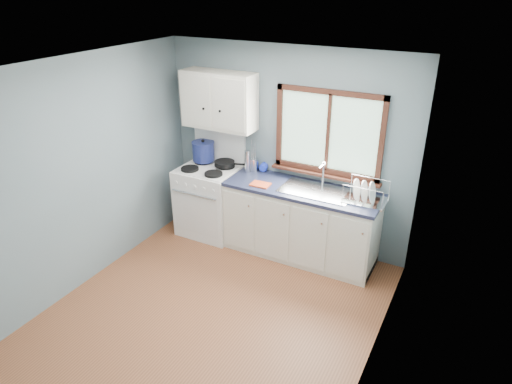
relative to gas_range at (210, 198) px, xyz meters
The scene contains 19 objects.
floor 1.82m from the gas_range, 57.18° to the right, with size 3.20×3.60×0.02m, color brown.
ceiling 2.67m from the gas_range, 57.18° to the right, with size 3.20×3.60×0.02m, color white.
wall_back 1.26m from the gas_range, 19.54° to the left, with size 3.20×0.02×2.50m, color slate.
wall_front 3.50m from the gas_range, 73.86° to the right, with size 3.20×0.02×2.50m, color slate.
wall_left 1.78m from the gas_range, 114.14° to the right, with size 0.02×3.60×2.50m, color slate.
wall_right 3.05m from the gas_range, 29.91° to the right, with size 0.02×3.60×2.50m, color slate.
gas_range is the anchor object (origin of this frame).
base_cabinets 1.31m from the gas_range, ahead, with size 1.85×0.60×0.88m.
countertop 1.37m from the gas_range, ahead, with size 1.89×0.64×0.04m, color #191F36.
sink 1.53m from the gas_range, ahead, with size 0.84×0.46×0.44m.
window 1.81m from the gas_range, 11.37° to the left, with size 1.36×0.10×1.03m.
upper_cabinets 1.32m from the gas_range, 56.70° to the left, with size 0.95×0.35×0.70m.
skillet 0.54m from the gas_range, 36.76° to the left, with size 0.42×0.33×0.05m.
stockpot 0.64m from the gas_range, 138.67° to the left, with size 0.34×0.34×0.29m.
utensil_crock 0.78m from the gas_range, 23.22° to the left, with size 0.17×0.17×0.42m.
thermos 0.77m from the gas_range, 15.88° to the left, with size 0.07×0.07×0.29m, color silver.
soap_bottle 0.91m from the gas_range, 17.89° to the left, with size 0.11×0.11×0.28m, color #1C33CD.
dish_towel 0.95m from the gas_range, ahead, with size 0.23×0.16×0.02m, color #DC4C24.
dish_rack 2.11m from the gas_range, ahead, with size 0.46×0.35×0.24m.
Camera 1 is at (2.15, -3.08, 3.19)m, focal length 32.00 mm.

